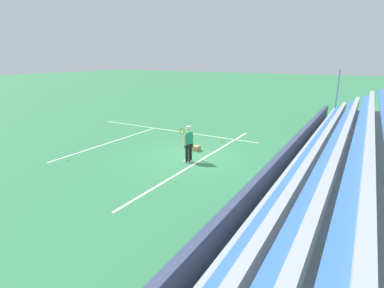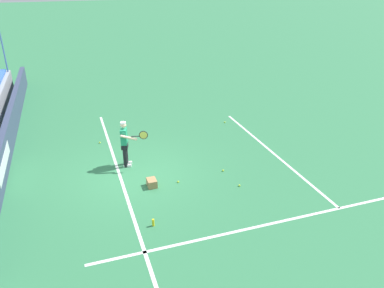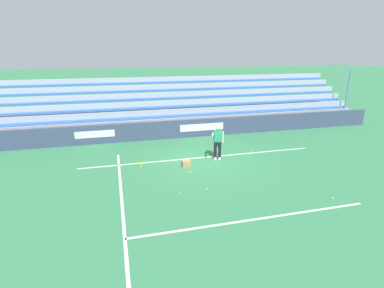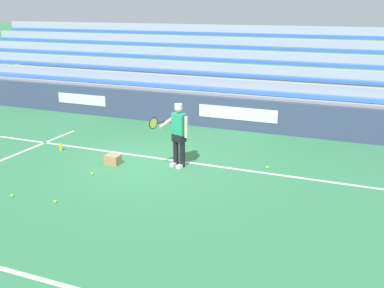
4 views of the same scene
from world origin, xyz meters
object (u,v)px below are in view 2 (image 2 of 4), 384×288
at_px(tennis_ball_stray_back, 239,185).
at_px(tennis_ball_on_baseline, 178,182).
at_px(tennis_ball_toward_net, 100,143).
at_px(water_bottle, 153,223).
at_px(tennis_player, 125,143).
at_px(tennis_ball_far_left, 223,170).
at_px(ball_box_cardboard, 152,183).
at_px(tennis_ball_far_right, 225,122).

xyz_separation_m(tennis_ball_stray_back, tennis_ball_on_baseline, (-0.88, -1.87, 0.00)).
bearing_deg(tennis_ball_stray_back, tennis_ball_toward_net, -140.69).
height_order(tennis_ball_on_baseline, water_bottle, water_bottle).
distance_m(tennis_player, tennis_ball_far_left, 3.65).
distance_m(tennis_player, ball_box_cardboard, 1.96).
relative_size(tennis_ball_far_left, tennis_ball_on_baseline, 1.00).
bearing_deg(tennis_ball_far_right, tennis_ball_stray_back, -18.32).
distance_m(ball_box_cardboard, tennis_ball_stray_back, 2.92).
xyz_separation_m(tennis_ball_far_left, water_bottle, (2.25, -3.09, 0.08)).
distance_m(tennis_ball_far_right, water_bottle, 8.19).
xyz_separation_m(ball_box_cardboard, tennis_ball_on_baseline, (0.06, 0.90, -0.10)).
xyz_separation_m(tennis_ball_far_right, tennis_ball_on_baseline, (4.47, -3.64, 0.00)).
xyz_separation_m(tennis_player, tennis_ball_toward_net, (-2.27, -0.74, -0.86)).
bearing_deg(tennis_ball_far_right, tennis_ball_on_baseline, -39.15).
bearing_deg(water_bottle, tennis_ball_on_baseline, 146.38).
bearing_deg(tennis_ball_on_baseline, tennis_ball_toward_net, -151.77).
bearing_deg(tennis_ball_far_right, water_bottle, -37.51).
relative_size(ball_box_cardboard, tennis_ball_far_left, 6.06).
relative_size(tennis_ball_far_right, tennis_ball_toward_net, 1.00).
bearing_deg(tennis_ball_far_left, water_bottle, -53.95).
relative_size(ball_box_cardboard, tennis_ball_on_baseline, 6.06).
relative_size(tennis_player, water_bottle, 7.80).
distance_m(ball_box_cardboard, tennis_ball_far_left, 2.65).
bearing_deg(tennis_ball_far_left, tennis_player, -116.05).
xyz_separation_m(tennis_ball_stray_back, tennis_ball_toward_net, (-4.94, -4.04, 0.00)).
bearing_deg(water_bottle, tennis_ball_toward_net, -172.20).
height_order(ball_box_cardboard, tennis_ball_toward_net, ball_box_cardboard).
bearing_deg(ball_box_cardboard, water_bottle, -12.12).
bearing_deg(tennis_player, tennis_ball_toward_net, -161.85).
relative_size(tennis_ball_far_left, tennis_ball_stray_back, 1.00).
xyz_separation_m(tennis_ball_toward_net, water_bottle, (6.08, 0.83, 0.08)).
height_order(ball_box_cardboard, tennis_ball_on_baseline, ball_box_cardboard).
relative_size(tennis_ball_stray_back, tennis_ball_on_baseline, 1.00).
height_order(ball_box_cardboard, tennis_ball_far_left, ball_box_cardboard).
bearing_deg(tennis_player, water_bottle, 1.34).
bearing_deg(tennis_ball_stray_back, tennis_player, -128.98).
height_order(tennis_player, tennis_ball_on_baseline, tennis_player).
bearing_deg(tennis_ball_far_left, tennis_ball_toward_net, -134.24).
bearing_deg(tennis_ball_stray_back, water_bottle, -70.48).
distance_m(tennis_ball_far_right, tennis_ball_on_baseline, 5.77).
xyz_separation_m(tennis_ball_far_left, tennis_ball_toward_net, (-3.82, -3.93, 0.00)).
relative_size(tennis_ball_stray_back, tennis_ball_toward_net, 1.00).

